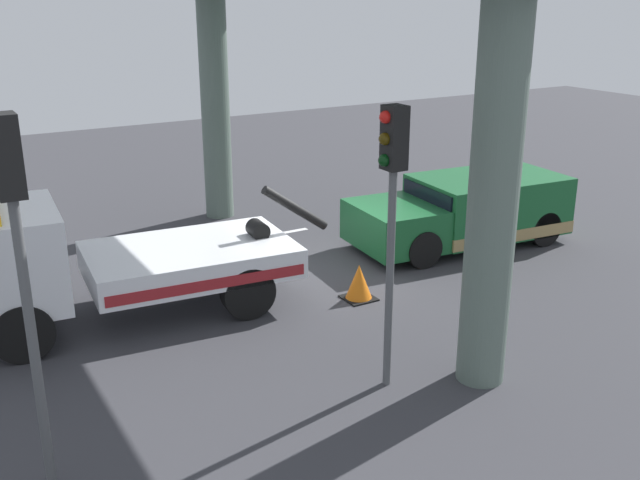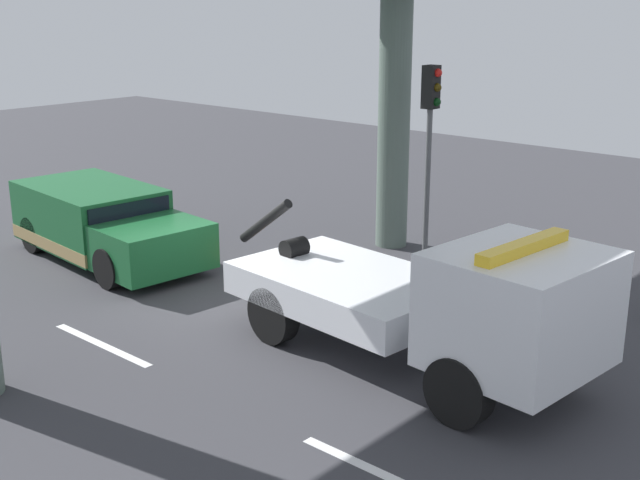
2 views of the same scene
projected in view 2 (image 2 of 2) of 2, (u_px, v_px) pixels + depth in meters
ground_plane at (228, 302)px, 15.99m from camera, size 60.00×40.00×0.10m
lane_stripe_mid at (102, 345)px, 13.90m from camera, size 2.60×0.16×0.01m
lane_stripe_east at (385, 475)px, 10.09m from camera, size 2.60×0.16×0.01m
tow_truck_white at (439, 302)px, 12.49m from camera, size 7.33×2.91×2.46m
towed_van_green at (104, 225)px, 18.34m from camera, size 5.37×2.62×1.58m
traffic_light_near at (430, 121)px, 17.37m from camera, size 0.39×0.32×4.30m
traffic_cone_orange at (284, 265)px, 16.96m from camera, size 0.60×0.60×0.71m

